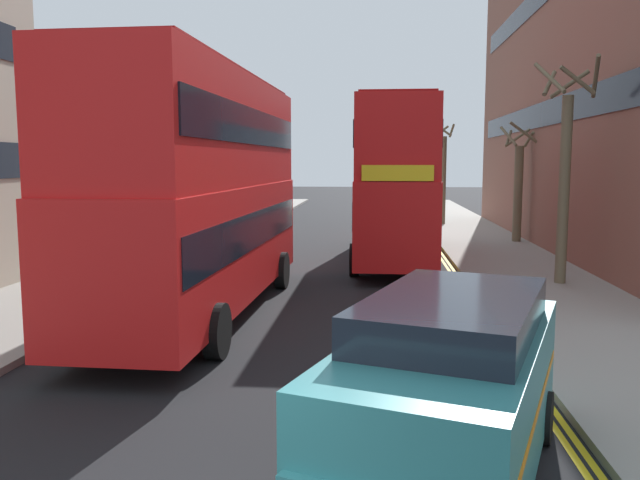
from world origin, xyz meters
TOP-DOWN VIEW (x-y plane):
  - sidewalk_right at (6.50, 16.00)m, footprint 4.00×80.00m
  - sidewalk_left at (-6.50, 16.00)m, footprint 4.00×80.00m
  - kerb_line_outer at (4.40, 14.00)m, footprint 0.10×56.00m
  - kerb_line_inner at (4.24, 14.00)m, footprint 0.10×56.00m
  - double_decker_bus_away at (-2.24, 10.94)m, footprint 3.05×10.88m
  - double_decker_bus_oncoming at (2.39, 19.72)m, footprint 2.82×10.82m
  - taxi_minivan at (2.59, 3.22)m, footprint 3.32×5.16m
  - street_tree_near at (7.09, 15.03)m, footprint 1.81×1.65m
  - street_tree_mid at (7.95, 24.93)m, footprint 1.86×1.89m
  - street_tree_far at (5.48, 32.75)m, footprint 1.25×1.34m

SIDE VIEW (x-z plane):
  - kerb_line_outer at x=4.40m, z-range 0.00..0.01m
  - kerb_line_inner at x=4.24m, z-range 0.00..0.01m
  - sidewalk_right at x=6.50m, z-range 0.00..0.14m
  - sidewalk_left at x=-6.50m, z-range 0.00..0.14m
  - taxi_minivan at x=2.59m, z-range 0.01..2.13m
  - street_tree_mid at x=7.95m, z-range -0.06..5.20m
  - street_tree_far at x=5.48m, z-range -0.03..5.67m
  - double_decker_bus_away at x=-2.24m, z-range 0.21..5.85m
  - double_decker_bus_oncoming at x=2.39m, z-range 0.21..5.85m
  - street_tree_near at x=7.09m, z-range 0.14..6.44m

